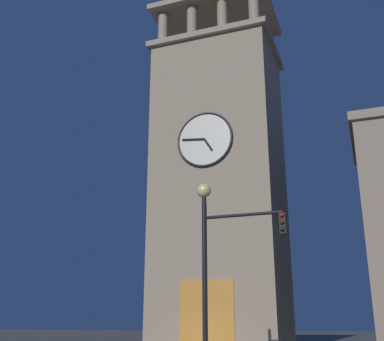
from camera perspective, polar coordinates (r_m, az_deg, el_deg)
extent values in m
cube|color=gray|center=(31.83, 3.38, -2.48)|extent=(7.84, 6.03, 19.99)
cube|color=gray|center=(35.89, 3.08, 13.42)|extent=(8.44, 6.63, 0.40)
cylinder|color=gray|center=(34.10, 7.37, 18.51)|extent=(0.70, 0.70, 2.65)
cylinder|color=gray|center=(34.54, 3.61, 17.86)|extent=(0.70, 0.70, 2.65)
cylinder|color=gray|center=(35.10, -0.01, 17.16)|extent=(0.70, 0.70, 2.65)
cylinder|color=gray|center=(35.80, -3.47, 16.42)|extent=(0.70, 0.70, 2.65)
cylinder|color=gray|center=(38.03, 9.10, 14.38)|extent=(0.70, 0.70, 2.65)
cylinder|color=gray|center=(38.42, 5.77, 13.87)|extent=(0.70, 0.70, 2.65)
cylinder|color=gray|center=(38.93, 2.53, 13.33)|extent=(0.70, 0.70, 2.65)
cylinder|color=gray|center=(39.56, -0.59, 12.76)|extent=(0.70, 0.70, 2.65)
cube|color=gray|center=(37.56, 3.00, 17.41)|extent=(8.44, 6.63, 0.40)
cylinder|color=black|center=(38.49, 2.96, 19.32)|extent=(0.12, 0.12, 2.74)
cylinder|color=silver|center=(29.85, 1.54, 3.70)|extent=(3.48, 0.12, 3.48)
torus|color=black|center=(29.83, 1.53, 3.71)|extent=(3.64, 0.16, 3.64)
cube|color=black|center=(29.54, 1.95, 3.09)|extent=(0.60, 0.06, 0.88)
cube|color=black|center=(30.02, 0.15, 3.71)|extent=(1.49, 0.06, 0.26)
cube|color=orange|center=(27.88, 1.81, -16.98)|extent=(3.20, 0.24, 4.00)
cylinder|color=black|center=(17.72, 1.58, -13.31)|extent=(0.16, 0.16, 5.97)
cylinder|color=black|center=(17.67, 6.02, -5.29)|extent=(2.92, 0.12, 0.12)
cube|color=black|center=(17.29, 10.78, -6.24)|extent=(0.22, 0.30, 0.75)
sphere|color=red|center=(17.17, 10.62, -5.23)|extent=(0.16, 0.16, 0.16)
sphere|color=#392705|center=(17.12, 10.67, -6.05)|extent=(0.16, 0.16, 0.16)
sphere|color=#063316|center=(17.07, 10.72, -6.87)|extent=(0.16, 0.16, 0.16)
cylinder|color=black|center=(14.33, 1.52, -13.57)|extent=(0.14, 0.14, 5.31)
sphere|color=#F9DB8C|center=(14.82, 1.43, -2.42)|extent=(0.44, 0.44, 0.44)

